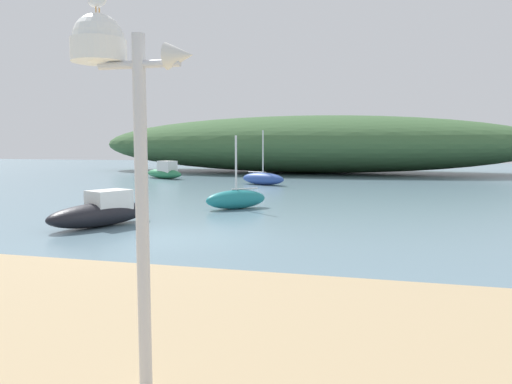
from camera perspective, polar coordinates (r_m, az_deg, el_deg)
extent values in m
plane|color=slate|center=(13.38, -9.94, -5.34)|extent=(120.00, 120.00, 0.00)
ellipsoid|color=#3D6038|center=(44.40, 6.33, 5.60)|extent=(40.05, 13.52, 5.11)
cylinder|color=silver|center=(4.56, -13.22, -3.01)|extent=(0.12, 0.12, 3.29)
cylinder|color=silver|center=(4.57, -13.62, 14.37)|extent=(0.79, 0.07, 0.07)
cylinder|color=white|center=(4.78, -17.99, 15.50)|extent=(0.50, 0.50, 0.20)
sphere|color=white|center=(4.80, -18.02, 16.69)|extent=(0.46, 0.46, 0.46)
cone|color=silver|center=(4.41, -8.94, 15.57)|extent=(0.25, 0.24, 0.24)
cylinder|color=orange|center=(4.85, -18.30, 19.67)|extent=(0.01, 0.01, 0.05)
cylinder|color=orange|center=(4.87, -17.94, 19.59)|extent=(0.01, 0.01, 0.05)
ellipsoid|color=white|center=(4.88, -18.15, 20.56)|extent=(0.22, 0.14, 0.11)
ellipsoid|color=#2D4C9E|center=(30.46, 0.82, 1.57)|extent=(3.26, 2.15, 0.76)
cylinder|color=silver|center=(30.39, 0.82, 4.56)|extent=(0.08, 0.08, 2.88)
cylinder|color=silver|center=(30.73, 0.12, 2.36)|extent=(1.32, 0.64, 0.06)
ellipsoid|color=#287A4C|center=(36.83, -10.75, 2.13)|extent=(3.95, 2.81, 0.72)
cube|color=silver|center=(36.49, -10.41, 2.95)|extent=(1.62, 1.42, 0.85)
ellipsoid|color=teal|center=(19.08, -2.35, -0.88)|extent=(2.39, 2.32, 0.74)
cylinder|color=silver|center=(18.97, -2.36, 3.11)|extent=(0.08, 0.08, 2.35)
cylinder|color=silver|center=(19.21, -1.33, 0.37)|extent=(0.88, 0.83, 0.06)
ellipsoid|color=black|center=(15.73, -17.88, -2.54)|extent=(2.41, 3.63, 0.74)
cube|color=silver|center=(15.87, -16.88, -0.90)|extent=(1.29, 1.47, 0.62)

